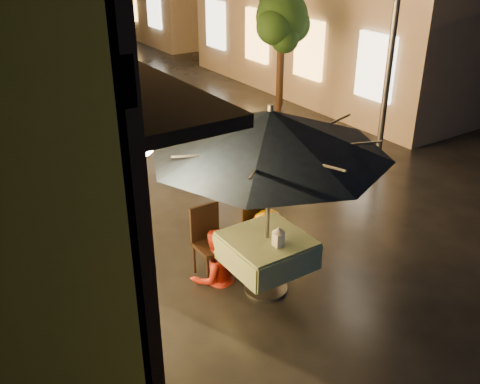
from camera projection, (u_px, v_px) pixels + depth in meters
ground at (333, 250)px, 7.72m from camera, size 90.00×90.00×0.00m
street_tree at (282, 21)px, 11.20m from camera, size 1.43×1.20×3.15m
streetlamp_near at (396, 7)px, 9.39m from camera, size 0.36×0.36×4.23m
cafe_table at (267, 251)px, 6.63m from camera, size 0.99×0.99×0.78m
patio_umbrella at (270, 132)px, 5.93m from camera, size 2.79×2.79×2.46m
cafe_chair_left at (209, 237)px, 7.00m from camera, size 0.42×0.42×0.97m
cafe_chair_right at (259, 221)px, 7.40m from camera, size 0.42×0.42×0.97m
table_lantern at (278, 236)px, 6.31m from camera, size 0.16×0.16×0.25m
person_orange at (214, 232)px, 6.78m from camera, size 0.75×0.61×1.42m
person_yellow at (269, 213)px, 7.19m from camera, size 0.95×0.55×1.46m
bicycle_0 at (75, 167)px, 9.28m from camera, size 1.75×0.72×0.90m
bicycle_1 at (50, 152)px, 9.82m from camera, size 1.63×0.98×0.95m
bicycle_2 at (31, 145)px, 10.20m from camera, size 1.83×1.20×0.91m
bicycle_3 at (42, 115)px, 11.59m from camera, size 1.72×0.58×1.02m
bicycle_4 at (25, 111)px, 12.12m from camera, size 1.70×0.64×0.88m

